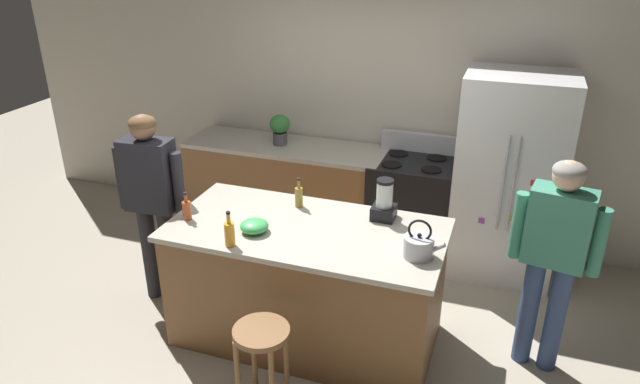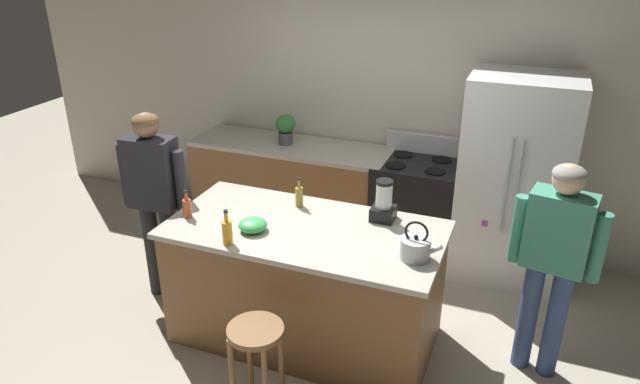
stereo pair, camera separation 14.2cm
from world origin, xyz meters
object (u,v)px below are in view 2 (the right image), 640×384
Objects in this scene: bar_stool at (256,346)px; blender_appliance at (384,203)px; mixing_bowl at (253,225)px; bottle_vinegar at (299,196)px; potted_plant at (285,127)px; person_by_island_left at (154,190)px; bottle_cooking_sauce at (187,207)px; bottle_soda at (227,232)px; tea_kettle at (416,247)px; refrigerator at (514,181)px; stove_range at (415,209)px; person_by_sink_right at (554,253)px; kitchen_island at (305,283)px.

blender_appliance is at bearing 66.41° from bar_stool.
bar_stool is 3.18× the size of mixing_bowl.
bottle_vinegar reaches higher than mixing_bowl.
potted_plant is 1.82m from blender_appliance.
bottle_cooking_sauce is (0.48, -0.25, 0.05)m from person_by_island_left.
bottle_soda is 0.75m from bottle_vinegar.
tea_kettle is at bearing 2.56° from mixing_bowl.
refrigerator reaches higher than bottle_soda.
potted_plant reaches higher than tea_kettle.
bottle_soda is (0.48, -0.24, 0.02)m from bottle_cooking_sauce.
stove_range is 1.79m from person_by_sink_right.
person_by_island_left is (-2.68, -1.41, 0.07)m from refrigerator.
mixing_bowl is (0.53, -1.73, -0.13)m from potted_plant.
kitchen_island is 1.08× the size of refrigerator.
potted_plant reaches higher than bottle_cooking_sauce.
blender_appliance reaches higher than bottle_soda.
bar_stool is (-0.00, -0.80, 0.02)m from kitchen_island.
blender_appliance reaches higher than potted_plant.
person_by_sink_right reaches higher than bar_stool.
stove_range is 2.24m from bottle_cooking_sauce.
bottle_vinegar is at bearing -61.28° from potted_plant.
bar_stool is (1.35, -0.89, -0.48)m from person_by_island_left.
mixing_bowl is (-0.81, -0.50, -0.08)m from blender_appliance.
stove_range is at bearing 101.58° from tea_kettle.
tea_kettle is at bearing -44.89° from potted_plant.
kitchen_island is at bearing -61.11° from potted_plant.
person_by_sink_right is (0.35, -1.24, 0.04)m from refrigerator.
mixing_bowl is 1.15m from tea_kettle.
bottle_vinegar is (-1.84, 0.04, 0.08)m from person_by_sink_right.
person_by_sink_right is 2.58m from bottle_cooking_sauce.
mixing_bowl is at bearing -177.44° from tea_kettle.
blender_appliance is 1.13× the size of tea_kettle.
person_by_sink_right is (1.67, 0.26, 0.48)m from kitchen_island.
tea_kettle reaches higher than bar_stool.
kitchen_island is at bearing 46.16° from bottle_soda.
person_by_island_left reaches higher than bar_stool.
bottle_soda is at bearing -107.22° from mixing_bowl.
person_by_sink_right is at bearing 9.54° from bottle_cooking_sauce.
stove_range is at bearing 37.96° from person_by_island_left.
bar_stool is 1.20m from bottle_cooking_sauce.
person_by_sink_right is at bearing -1.36° from bottle_vinegar.
bottle_soda reaches higher than bar_stool.
person_by_island_left is at bearing 176.30° from kitchen_island.
potted_plant reaches higher than stove_range.
refrigerator is 1.13× the size of person_by_island_left.
bar_stool is 1.24m from bottle_vinegar.
stove_range is at bearing 72.16° from kitchen_island.
tea_kettle is (0.83, 0.67, 0.53)m from bar_stool.
blender_appliance is at bearing -125.51° from refrigerator.
bottle_soda reaches higher than kitchen_island.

